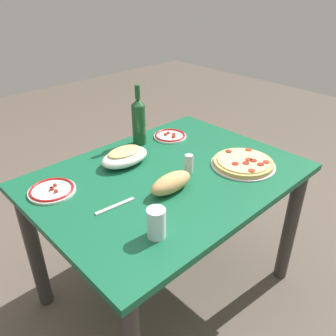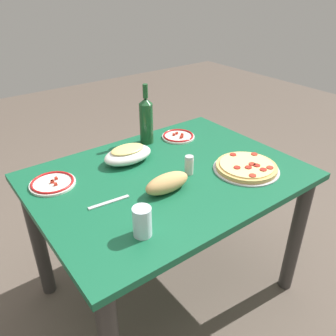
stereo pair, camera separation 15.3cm
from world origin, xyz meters
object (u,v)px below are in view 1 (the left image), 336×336
pepperoni_pizza (243,163)px  wine_bottle (139,121)px  water_glass (156,223)px  side_plate_far (52,190)px  side_plate_near (170,136)px  dining_table (168,197)px  bread_loaf (171,183)px  baked_pasta_dish (125,156)px  spice_shaker (189,164)px

pepperoni_pizza → wine_bottle: (-0.20, 0.52, 0.11)m
water_glass → wine_bottle: bearing=55.0°
side_plate_far → side_plate_near: bearing=4.4°
dining_table → bread_loaf: 0.22m
wine_bottle → side_plate_far: (-0.56, -0.11, -0.12)m
baked_pasta_dish → side_plate_near: size_ratio=1.35×
bread_loaf → pepperoni_pizza: bearing=-11.0°
bread_loaf → wine_bottle: bearing=66.0°
dining_table → spice_shaker: spice_shaker is taller
pepperoni_pizza → side_plate_far: (-0.75, 0.41, -0.01)m
side_plate_far → spice_shaker: 0.59m
water_glass → spice_shaker: (0.39, 0.22, -0.01)m
baked_pasta_dish → wine_bottle: (0.19, 0.13, 0.09)m
dining_table → water_glass: size_ratio=10.66×
baked_pasta_dish → wine_bottle: wine_bottle is taller
dining_table → wine_bottle: size_ratio=3.76×
pepperoni_pizza → spice_shaker: size_ratio=3.46×
wine_bottle → side_plate_far: wine_bottle is taller
baked_pasta_dish → bread_loaf: same height
dining_table → side_plate_near: size_ratio=6.63×
baked_pasta_dish → spice_shaker: spice_shaker is taller
pepperoni_pizza → spice_shaker: bearing=150.1°
pepperoni_pizza → wine_bottle: size_ratio=0.96×
baked_pasta_dish → wine_bottle: bearing=33.4°
wine_bottle → bread_loaf: wine_bottle is taller
dining_table → water_glass: water_glass is taller
baked_pasta_dish → bread_loaf: (-0.01, -0.32, -0.00)m
dining_table → side_plate_near: 0.42m
water_glass → side_plate_near: size_ratio=0.62×
spice_shaker → side_plate_near: bearing=58.6°
dining_table → water_glass: 0.46m
pepperoni_pizza → wine_bottle: wine_bottle is taller
dining_table → spice_shaker: size_ratio=13.51×
side_plate_near → spice_shaker: 0.39m
dining_table → side_plate_near: (0.28, 0.28, 0.14)m
dining_table → baked_pasta_dish: baked_pasta_dish is taller
pepperoni_pizza → spice_shaker: 0.27m
baked_pasta_dish → side_plate_near: baked_pasta_dish is taller
wine_bottle → water_glass: bearing=-125.0°
pepperoni_pizza → side_plate_far: size_ratio=1.56×
dining_table → side_plate_far: 0.52m
pepperoni_pizza → bread_loaf: (-0.39, 0.08, 0.02)m
bread_loaf → spice_shaker: bearing=19.0°
water_glass → side_plate_near: (0.60, 0.55, -0.05)m
side_plate_far → spice_shaker: (0.52, -0.28, 0.03)m
wine_bottle → water_glass: (-0.43, -0.61, -0.07)m
baked_pasta_dish → spice_shaker: size_ratio=2.76×
wine_bottle → side_plate_far: size_ratio=1.62×
spice_shaker → baked_pasta_dish: bearing=121.4°
wine_bottle → side_plate_near: (0.17, -0.06, -0.12)m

